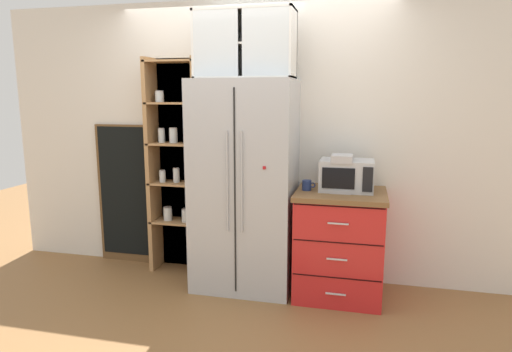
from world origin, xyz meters
name	(u,v)px	position (x,y,z in m)	size (l,w,h in m)	color
ground_plane	(244,286)	(0.00, 0.00, 0.00)	(10.77, 10.77, 0.00)	olive
wall_back_cream	(255,141)	(0.00, 0.40, 1.27)	(5.06, 0.10, 2.55)	silver
refrigerator	(245,186)	(0.00, 0.04, 0.92)	(0.87, 0.65, 1.83)	#B7BABF
pantry_shelf_column	(178,164)	(-0.73, 0.29, 1.05)	(0.56, 0.28, 2.04)	brown
counter_cabinet	(339,243)	(0.83, 0.03, 0.46)	(0.74, 0.67, 0.91)	red
microwave	(347,175)	(0.87, 0.08, 1.04)	(0.44, 0.33, 0.26)	#B7BABF
coffee_maker	(342,173)	(0.83, 0.04, 1.06)	(0.17, 0.20, 0.31)	#B7B7BC
mug_navy	(307,185)	(0.55, 0.01, 0.95)	(0.11, 0.08, 0.09)	navy
bottle_green	(342,174)	(0.83, 0.13, 1.04)	(0.07, 0.07, 0.30)	#285B33
bottle_clear	(341,179)	(0.83, -0.02, 1.02)	(0.07, 0.07, 0.26)	silver
upper_cabinet	(246,45)	(0.00, 0.08, 2.11)	(0.83, 0.32, 0.56)	silver
chalkboard_menu	(126,194)	(-1.33, 0.33, 0.71)	(0.60, 0.04, 1.41)	brown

